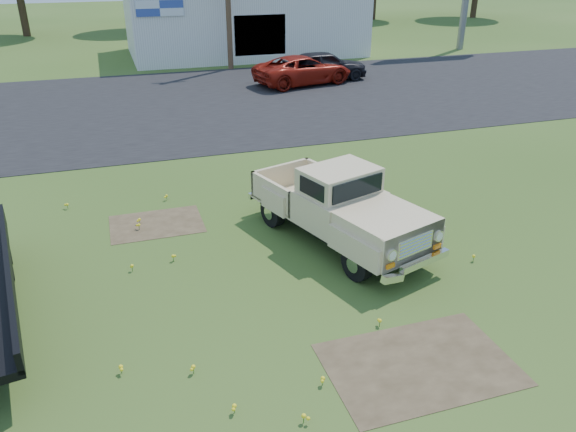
# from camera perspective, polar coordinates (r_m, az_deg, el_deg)

# --- Properties ---
(ground) EXTENTS (140.00, 140.00, 0.00)m
(ground) POSITION_cam_1_polar(r_m,az_deg,el_deg) (11.30, -1.17, -6.96)
(ground) COLOR #304F19
(ground) RESTS_ON ground
(asphalt_lot) EXTENTS (90.00, 14.00, 0.02)m
(asphalt_lot) POSITION_cam_1_polar(r_m,az_deg,el_deg) (25.04, -11.35, 11.03)
(asphalt_lot) COLOR black
(asphalt_lot) RESTS_ON ground
(dirt_patch_a) EXTENTS (3.00, 2.00, 0.01)m
(dirt_patch_a) POSITION_cam_1_polar(r_m,az_deg,el_deg) (9.61, 13.18, -14.48)
(dirt_patch_a) COLOR #443724
(dirt_patch_a) RESTS_ON ground
(dirt_patch_b) EXTENTS (2.20, 1.60, 0.01)m
(dirt_patch_b) POSITION_cam_1_polar(r_m,az_deg,el_deg) (14.04, -13.20, -0.80)
(dirt_patch_b) COLOR #443724
(dirt_patch_b) RESTS_ON ground
(commercial_building) EXTENTS (14.20, 8.20, 4.15)m
(commercial_building) POSITION_cam_1_polar(r_m,az_deg,el_deg) (37.38, -4.57, 19.38)
(commercial_building) COLOR white
(commercial_building) RESTS_ON ground
(vintage_pickup_truck) EXTENTS (3.33, 5.26, 1.78)m
(vintage_pickup_truck) POSITION_cam_1_polar(r_m,az_deg,el_deg) (12.57, 5.13, 1.10)
(vintage_pickup_truck) COLOR beige
(vintage_pickup_truck) RESTS_ON ground
(red_pickup) EXTENTS (5.29, 3.29, 1.36)m
(red_pickup) POSITION_cam_1_polar(r_m,az_deg,el_deg) (28.36, 1.55, 14.59)
(red_pickup) COLOR maroon
(red_pickup) RESTS_ON ground
(dark_sedan) EXTENTS (4.32, 1.81, 1.46)m
(dark_sedan) POSITION_cam_1_polar(r_m,az_deg,el_deg) (29.29, 3.71, 14.99)
(dark_sedan) COLOR black
(dark_sedan) RESTS_ON ground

